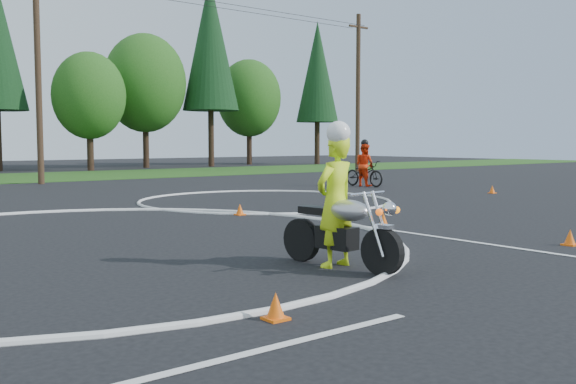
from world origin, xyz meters
TOP-DOWN VIEW (x-y plane):
  - ground at (0.00, 0.00)m, footprint 120.00×120.00m
  - course_markings at (2.17, 4.35)m, footprint 19.05×19.05m
  - primary_motorcycle at (2.34, -1.64)m, footprint 0.79×2.27m
  - rider_primary_grp at (2.33, -1.50)m, footprint 0.79×0.57m
  - rider_second_grp at (15.39, 10.83)m, footprint 0.78×2.11m
  - traffic_cones at (4.81, 1.46)m, footprint 22.70×8.73m
  - treeline at (14.78, 34.61)m, footprint 38.20×8.10m
  - utility_poles at (5.00, 21.00)m, footprint 41.60×1.12m

SIDE VIEW (x-z plane):
  - ground at x=0.00m, z-range 0.00..0.00m
  - course_markings at x=2.17m, z-range -0.05..0.07m
  - traffic_cones at x=4.81m, z-range -0.01..0.29m
  - primary_motorcycle at x=2.34m, z-range -0.02..1.18m
  - rider_second_grp at x=15.39m, z-range -0.30..1.72m
  - rider_primary_grp at x=2.33m, z-range -0.04..2.18m
  - utility_poles at x=5.00m, z-range 0.20..10.20m
  - treeline at x=14.78m, z-range -0.64..13.88m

